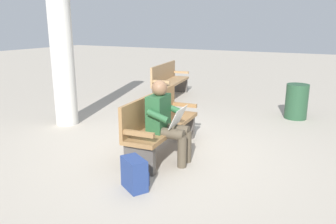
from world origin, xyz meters
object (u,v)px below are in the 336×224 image
bench_near (160,123)px  bench_far (169,80)px  person_seated (166,119)px  trash_bin (297,101)px  support_pillar (60,31)px  backpack (135,174)px

bench_near → bench_far: bearing=-159.1°
person_seated → trash_bin: (-3.29, 1.34, -0.27)m
person_seated → support_pillar: 2.97m
person_seated → backpack: size_ratio=2.92×
bench_near → backpack: (1.19, 0.32, -0.27)m
support_pillar → backpack: bearing=58.3°
support_pillar → trash_bin: 4.92m
bench_near → person_seated: size_ratio=1.56×
person_seated → backpack: 1.01m
trash_bin → bench_far: bearing=-100.4°
person_seated → trash_bin: 3.56m
bench_near → support_pillar: (-0.47, -2.37, 1.34)m
bench_far → person_seated: bearing=18.3°
backpack → support_pillar: support_pillar is taller
support_pillar → trash_bin: size_ratio=4.96×
backpack → bench_far: (-4.81, -2.06, 0.27)m
bench_near → bench_far: 4.01m
bench_near → trash_bin: size_ratio=2.53×
support_pillar → trash_bin: (-2.54, 3.96, -1.43)m
backpack → trash_bin: (-4.20, 1.27, 0.17)m
bench_near → support_pillar: 2.76m
person_seated → bench_far: size_ratio=0.64×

